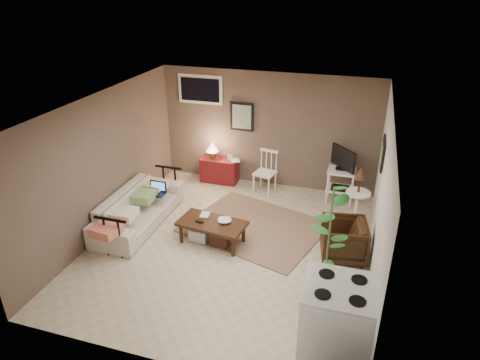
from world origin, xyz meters
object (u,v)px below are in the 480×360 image
(spindle_chair, at_px, (265,173))
(stove, at_px, (337,323))
(coffee_table, at_px, (212,230))
(sofa, at_px, (138,203))
(side_table, at_px, (358,191))
(red_console, at_px, (219,168))
(potted_plant, at_px, (328,242))
(tv_stand, at_px, (341,174))
(armchair, at_px, (344,238))

(spindle_chair, distance_m, stove, 4.35)
(coffee_table, height_order, spindle_chair, spindle_chair)
(sofa, xyz_separation_m, stove, (3.67, -2.04, 0.11))
(coffee_table, distance_m, side_table, 2.62)
(red_console, xyz_separation_m, potted_plant, (2.64, -3.13, 0.63))
(coffee_table, bearing_deg, side_table, 28.59)
(side_table, distance_m, stove, 3.09)
(red_console, xyz_separation_m, stove, (2.88, -4.11, 0.21))
(coffee_table, relative_size, sofa, 0.56)
(side_table, bearing_deg, stove, -91.12)
(side_table, bearing_deg, coffee_table, -151.41)
(spindle_chair, distance_m, tv_stand, 1.53)
(spindle_chair, distance_m, armchair, 2.56)
(red_console, bearing_deg, spindle_chair, -8.50)
(coffee_table, bearing_deg, stove, -39.93)
(coffee_table, distance_m, spindle_chair, 2.15)
(coffee_table, relative_size, armchair, 1.67)
(red_console, distance_m, tv_stand, 2.61)
(red_console, distance_m, side_table, 3.15)
(red_console, distance_m, stove, 5.03)
(coffee_table, xyz_separation_m, side_table, (2.27, 1.23, 0.47))
(coffee_table, height_order, tv_stand, tv_stand)
(side_table, relative_size, stove, 1.08)
(armchair, bearing_deg, spindle_chair, -147.33)
(tv_stand, xyz_separation_m, armchair, (0.22, -1.89, -0.25))
(tv_stand, xyz_separation_m, side_table, (0.35, -0.88, 0.11))
(coffee_table, bearing_deg, red_console, 106.66)
(side_table, xyz_separation_m, armchair, (-0.14, -1.01, -0.36))
(potted_plant, relative_size, stove, 1.69)
(coffee_table, xyz_separation_m, spindle_chair, (0.39, 2.11, 0.18))
(red_console, height_order, tv_stand, tv_stand)
(armchair, height_order, stove, stove)
(sofa, distance_m, red_console, 2.22)
(red_console, height_order, spindle_chair, red_console)
(sofa, relative_size, spindle_chair, 2.40)
(armchair, xyz_separation_m, stove, (0.08, -2.07, 0.17))
(sofa, xyz_separation_m, potted_plant, (3.43, -1.05, 0.53))
(tv_stand, xyz_separation_m, potted_plant, (0.05, -2.97, 0.35))
(spindle_chair, relative_size, stove, 0.84)
(sofa, relative_size, armchair, 3.01)
(tv_stand, bearing_deg, red_console, 176.52)
(tv_stand, bearing_deg, sofa, -150.46)
(side_table, relative_size, armchair, 1.63)
(coffee_table, relative_size, stove, 1.11)
(stove, bearing_deg, potted_plant, 103.80)
(red_console, height_order, armchair, red_console)
(spindle_chair, height_order, armchair, spindle_chair)
(red_console, xyz_separation_m, tv_stand, (2.59, -0.16, 0.28))
(armchair, bearing_deg, red_console, -136.06)
(side_table, xyz_separation_m, stove, (-0.06, -3.08, -0.18))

